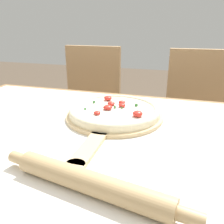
# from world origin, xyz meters

# --- Properties ---
(dining_table) EXTENTS (1.39, 0.85, 0.73)m
(dining_table) POSITION_xyz_m (0.00, 0.00, 0.63)
(dining_table) COLOR olive
(dining_table) RESTS_ON ground_plane
(towel_cloth) EXTENTS (1.31, 0.77, 0.00)m
(towel_cloth) POSITION_xyz_m (0.00, 0.00, 0.74)
(towel_cloth) COLOR silver
(towel_cloth) RESTS_ON dining_table
(pizza_peel) EXTENTS (0.33, 0.51, 0.01)m
(pizza_peel) POSITION_xyz_m (0.01, 0.10, 0.75)
(pizza_peel) COLOR #D6B784
(pizza_peel) RESTS_ON towel_cloth
(pizza) EXTENTS (0.31, 0.31, 0.04)m
(pizza) POSITION_xyz_m (0.01, 0.12, 0.76)
(pizza) COLOR beige
(pizza) RESTS_ON pizza_peel
(rolling_pin) EXTENTS (0.41, 0.11, 0.05)m
(rolling_pin) POSITION_xyz_m (0.07, -0.26, 0.76)
(rolling_pin) COLOR tan
(rolling_pin) RESTS_ON towel_cloth
(chair_left) EXTENTS (0.41, 0.41, 0.90)m
(chair_left) POSITION_xyz_m (-0.37, 0.81, 0.52)
(chair_left) COLOR tan
(chair_left) RESTS_ON ground_plane
(chair_right) EXTENTS (0.42, 0.42, 0.90)m
(chair_right) POSITION_xyz_m (0.33, 0.81, 0.52)
(chair_right) COLOR tan
(chair_right) RESTS_ON ground_plane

